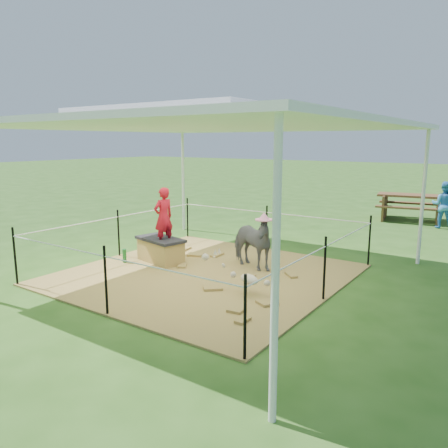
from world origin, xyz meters
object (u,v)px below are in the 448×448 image
Objects in this scene: foal at (249,277)px; picnic_table_near at (411,207)px; straw_bale at (161,251)px; distant_person at (444,205)px; woman at (163,212)px; pony at (250,242)px; green_bottle at (125,256)px.

picnic_table_near is (0.58, 8.45, 0.10)m from foal.
foal is at bearing -13.84° from straw_bale.
foal is 0.75× the size of distant_person.
pony is (1.58, 0.63, -0.51)m from woman.
woman is at bearing 0.00° from straw_bale.
foal is (0.74, -1.23, -0.23)m from pony.
pony is at bearing 25.85° from green_bottle.
woman is at bearing -119.89° from picnic_table_near.
woman is at bearing 130.51° from pony.
pony reaches higher than foal.
pony is at bearing -109.97° from picnic_table_near.
green_bottle is 0.14× the size of picnic_table_near.
woman is 2.51m from foal.
straw_bale is 0.99× the size of foal.
straw_bale is 0.50× the size of picnic_table_near.
picnic_table_near is at bearing -38.56° from distant_person.
woman is at bearing -172.16° from foal.
woman is 0.89× the size of distant_person.
distant_person is at bearing 58.83° from green_bottle.
green_bottle is 2.51m from pony.
distant_person is (2.33, 6.45, 0.12)m from pony.
foal is at bearing -103.56° from picnic_table_near.
pony is 1.21× the size of foal.
woman is (0.10, 0.00, 0.79)m from straw_bale.
straw_bale is 0.82× the size of pony.
distant_person is (4.56, 7.53, 0.49)m from green_bottle.
straw_bale is 8.41m from picnic_table_near.
picnic_table_near is (1.32, 7.22, -0.13)m from pony.
straw_bale is 0.74× the size of distant_person.
foal is at bearing -2.82° from green_bottle.
foal is 7.85m from distant_person.
woman reaches higher than green_bottle.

